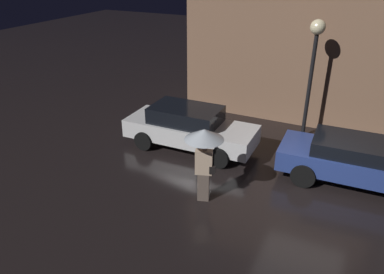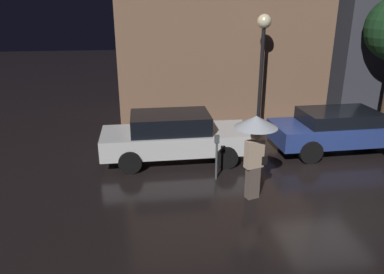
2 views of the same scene
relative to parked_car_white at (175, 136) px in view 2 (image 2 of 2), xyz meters
The scene contains 7 objects.
ground_plane 4.70m from the parked_car_white, 17.44° to the right, with size 60.00×60.00×0.00m, color black.
building_facade_left 6.37m from the parked_car_white, 64.95° to the left, with size 8.52×3.00×7.50m.
parked_car_white is the anchor object (origin of this frame).
parked_car_blue 5.46m from the parked_car_white, ahead, with size 4.64×1.94×1.38m.
pedestrian_with_umbrella 3.29m from the parked_car_white, 56.85° to the right, with size 1.04×1.04×2.15m.
parking_meter 1.83m from the parked_car_white, 55.99° to the right, with size 0.12×0.10×1.29m.
street_lamp_near 4.98m from the parked_car_white, 37.40° to the left, with size 0.51×0.51×4.26m.
Camera 2 is at (-5.22, -9.40, 4.68)m, focal length 35.00 mm.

